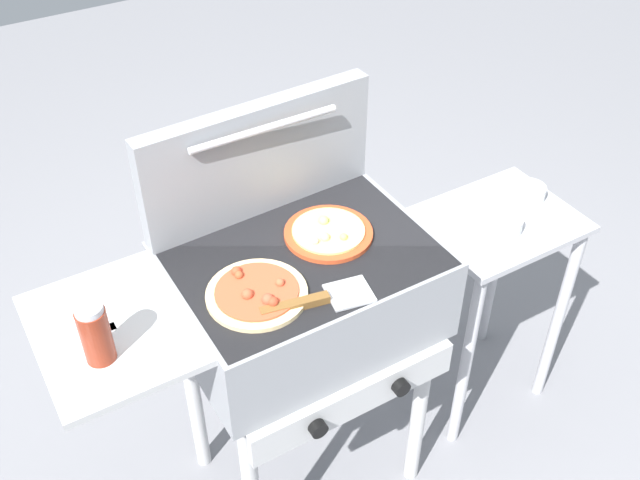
# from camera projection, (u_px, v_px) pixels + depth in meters

# --- Properties ---
(ground_plane) EXTENTS (8.00, 8.00, 0.00)m
(ground_plane) POSITION_uv_depth(u_px,v_px,m) (307.00, 467.00, 2.36)
(ground_plane) COLOR gray
(grill) EXTENTS (0.96, 0.53, 0.90)m
(grill) POSITION_uv_depth(u_px,v_px,m) (299.00, 299.00, 1.87)
(grill) COLOR gray
(grill) RESTS_ON ground_plane
(grill_lid_open) EXTENTS (0.63, 0.09, 0.30)m
(grill_lid_open) POSITION_uv_depth(u_px,v_px,m) (258.00, 159.00, 1.83)
(grill_lid_open) COLOR gray
(grill_lid_open) RESTS_ON grill
(pizza_pepperoni) EXTENTS (0.23, 0.23, 0.04)m
(pizza_pepperoni) POSITION_uv_depth(u_px,v_px,m) (257.00, 293.00, 1.67)
(pizza_pepperoni) COLOR beige
(pizza_pepperoni) RESTS_ON grill
(pizza_cheese) EXTENTS (0.22, 0.22, 0.03)m
(pizza_cheese) POSITION_uv_depth(u_px,v_px,m) (328.00, 233.00, 1.83)
(pizza_cheese) COLOR #C64723
(pizza_cheese) RESTS_ON grill
(sauce_jar) EXTENTS (0.06, 0.06, 0.15)m
(sauce_jar) POSITION_uv_depth(u_px,v_px,m) (95.00, 333.00, 1.49)
(sauce_jar) COLOR maroon
(sauce_jar) RESTS_ON grill
(spatula) EXTENTS (0.27, 0.11, 0.02)m
(spatula) POSITION_uv_depth(u_px,v_px,m) (318.00, 300.00, 1.65)
(spatula) COLOR #B7BABF
(spatula) RESTS_ON grill
(prep_table) EXTENTS (0.44, 0.36, 0.74)m
(prep_table) POSITION_uv_depth(u_px,v_px,m) (489.00, 272.00, 2.28)
(prep_table) COLOR #B2B2B7
(prep_table) RESTS_ON ground_plane
(topping_bowl_near) EXTENTS (0.09, 0.09, 0.04)m
(topping_bowl_near) POSITION_uv_depth(u_px,v_px,m) (529.00, 193.00, 2.21)
(topping_bowl_near) COLOR silver
(topping_bowl_near) RESTS_ON prep_table
(topping_bowl_far) EXTENTS (0.11, 0.11, 0.04)m
(topping_bowl_far) POSITION_uv_depth(u_px,v_px,m) (504.00, 225.00, 2.09)
(topping_bowl_far) COLOR silver
(topping_bowl_far) RESTS_ON prep_table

